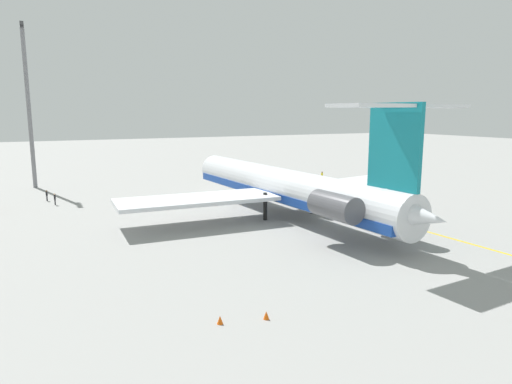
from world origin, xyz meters
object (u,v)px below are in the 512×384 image
Objects in this scene: ground_crew_near_tail at (322,175)px; safety_cone_wingtip at (266,315)px; main_jetliner at (289,187)px; ground_crew_near_nose at (55,198)px; light_mast at (28,101)px; ground_crew_portside at (47,194)px; safety_cone_tail at (220,320)px.

safety_cone_wingtip is at bearing -39.11° from ground_crew_near_tail.
main_jetliner is 32.98m from ground_crew_near_tail.
ground_crew_near_nose is at bearing -87.74° from ground_crew_near_tail.
ground_crew_portside is at bearing -174.45° from light_mast.
main_jetliner is at bearing -144.03° from light_mast.
main_jetliner is 28.10× the size of ground_crew_near_nose.
safety_cone_tail is at bearing 140.45° from ground_crew_portside.
light_mast is (15.50, 50.94, 14.15)m from ground_crew_near_tail.
safety_cone_wingtip is at bearing -106.30° from ground_crew_near_nose.
safety_cone_wingtip is (-46.18, -10.38, -0.82)m from ground_crew_near_nose.
main_jetliner is at bearing -43.15° from ground_crew_near_tail.
ground_crew_near_tail is 62.28m from safety_cone_wingtip.
ground_crew_near_nose is at bearing 12.67° from safety_cone_wingtip.
main_jetliner is 29.80m from safety_cone_wingtip.
safety_cone_wingtip is at bearing -168.85° from light_mast.
ground_crew_near_nose is at bearing 144.60° from ground_crew_portside.
ground_crew_portside reaches higher than safety_cone_wingtip.
ground_crew_portside is (3.85, 0.95, -0.04)m from ground_crew_near_nose.
main_jetliner reaches higher than ground_crew_portside.
ground_crew_near_tail reaches higher than safety_cone_wingtip.
ground_crew_near_nose is 46.10m from safety_cone_tail.
safety_cone_wingtip is at bearing -103.43° from safety_cone_tail.
light_mast is (64.69, 12.75, 14.99)m from safety_cone_wingtip.
main_jetliner is at bearing -38.64° from safety_cone_tail.
ground_crew_near_nose is (21.47, 26.64, -2.76)m from main_jetliner.
ground_crew_portside is at bearing 74.82° from ground_crew_near_nose.
light_mast is at bearing -108.21° from ground_crew_near_tail.
safety_cone_tail is at bearing 76.57° from safety_cone_wingtip.
main_jetliner is 34.33m from ground_crew_near_nose.
light_mast is (63.99, 9.81, 14.99)m from safety_cone_tail.
ground_crew_near_tail is at bearing -25.42° from ground_crew_near_nose.
ground_crew_near_tail is (24.48, -21.93, -2.73)m from main_jetliner.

